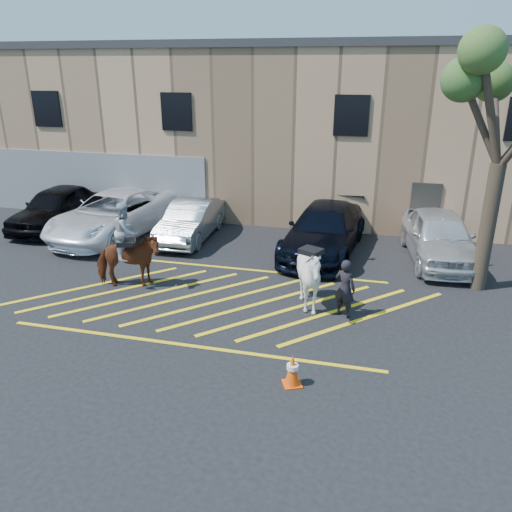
% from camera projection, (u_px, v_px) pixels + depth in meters
% --- Properties ---
extents(ground, '(90.00, 90.00, 0.00)m').
position_uv_depth(ground, '(222.00, 297.00, 14.62)').
color(ground, black).
rests_on(ground, ground).
extents(car_black_suv, '(2.03, 4.99, 1.70)m').
position_uv_depth(car_black_suv, '(57.00, 207.00, 20.68)').
color(car_black_suv, black).
rests_on(car_black_suv, ground).
extents(car_white_pickup, '(3.67, 6.50, 1.71)m').
position_uv_depth(car_white_pickup, '(114.00, 214.00, 19.67)').
color(car_white_pickup, white).
rests_on(car_white_pickup, ground).
extents(car_silver_sedan, '(1.64, 4.47, 1.46)m').
position_uv_depth(car_silver_sedan, '(191.00, 220.00, 19.33)').
color(car_silver_sedan, gray).
rests_on(car_silver_sedan, ground).
extents(car_blue_suv, '(2.93, 5.95, 1.67)m').
position_uv_depth(car_blue_suv, '(324.00, 230.00, 17.88)').
color(car_blue_suv, black).
rests_on(car_blue_suv, ground).
extents(car_white_suv, '(2.63, 5.25, 1.72)m').
position_uv_depth(car_white_suv, '(439.00, 236.00, 17.12)').
color(car_white_suv, silver).
rests_on(car_white_suv, ground).
extents(handler, '(0.70, 0.59, 1.62)m').
position_uv_depth(handler, '(345.00, 288.00, 13.24)').
color(handler, black).
rests_on(handler, ground).
extents(warehouse, '(32.42, 10.20, 7.30)m').
position_uv_depth(warehouse, '(294.00, 125.00, 24.20)').
color(warehouse, tan).
rests_on(warehouse, ground).
extents(hatching_zone, '(12.60, 5.12, 0.01)m').
position_uv_depth(hatching_zone, '(218.00, 301.00, 14.34)').
color(hatching_zone, yellow).
rests_on(hatching_zone, ground).
extents(mounted_bay, '(2.18, 1.44, 2.65)m').
position_uv_depth(mounted_bay, '(127.00, 254.00, 14.93)').
color(mounted_bay, maroon).
rests_on(mounted_bay, ground).
extents(saddled_white, '(2.16, 2.26, 1.93)m').
position_uv_depth(saddled_white, '(310.00, 277.00, 13.53)').
color(saddled_white, silver).
rests_on(saddled_white, ground).
extents(traffic_cone, '(0.50, 0.50, 0.73)m').
position_uv_depth(traffic_cone, '(292.00, 370.00, 10.47)').
color(traffic_cone, '#F9480A').
rests_on(traffic_cone, ground).
extents(tree, '(3.99, 4.37, 7.31)m').
position_uv_depth(tree, '(510.00, 92.00, 13.19)').
color(tree, '#443729').
rests_on(tree, ground).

